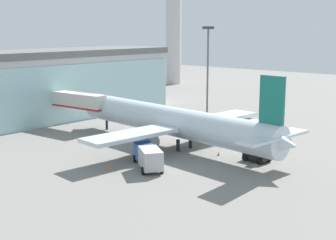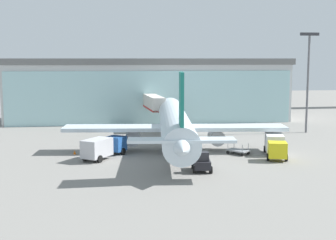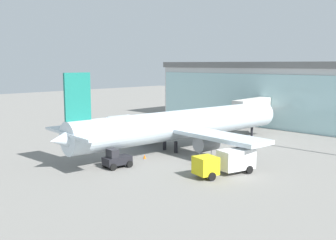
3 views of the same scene
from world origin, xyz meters
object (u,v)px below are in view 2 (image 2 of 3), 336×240
at_px(apron_light_mast, 308,73).
at_px(safety_cone_wingtip, 75,152).
at_px(fuel_truck, 275,145).
at_px(airplane, 175,124).
at_px(pushback_tug, 202,163).
at_px(jet_bridge, 153,103).
at_px(safety_cone_nose, 186,159).
at_px(catering_truck, 103,147).
at_px(baggage_cart, 238,151).

relative_size(apron_light_mast, safety_cone_wingtip, 30.48).
bearing_deg(fuel_truck, airplane, -101.68).
xyz_separation_m(airplane, pushback_tug, (1.27, -12.81, -2.60)).
xyz_separation_m(jet_bridge, safety_cone_nose, (1.46, -28.47, -4.27)).
distance_m(catering_truck, pushback_tug, 13.81).
bearing_deg(safety_cone_wingtip, pushback_tug, -37.38).
distance_m(jet_bridge, catering_truck, 26.98).
distance_m(airplane, safety_cone_nose, 8.23).
relative_size(catering_truck, fuel_truck, 0.95).
bearing_deg(fuel_truck, safety_cone_wingtip, -85.32).
bearing_deg(fuel_truck, jet_bridge, -139.11).
relative_size(airplane, pushback_tug, 11.81).
distance_m(jet_bridge, safety_cone_nose, 28.83).
bearing_deg(apron_light_mast, safety_cone_wingtip, -160.18).
distance_m(baggage_cart, pushback_tug, 10.78).
xyz_separation_m(fuel_truck, safety_cone_nose, (-11.85, -1.50, -1.19)).
xyz_separation_m(jet_bridge, catering_truck, (-8.61, -25.38, -3.08)).
relative_size(airplane, safety_cone_nose, 72.77).
height_order(fuel_truck, baggage_cart, fuel_truck).
bearing_deg(apron_light_mast, airplane, -153.56).
bearing_deg(pushback_tug, airplane, 12.37).
height_order(airplane, safety_cone_nose, airplane).
bearing_deg(fuel_truck, catering_truck, -79.55).
bearing_deg(baggage_cart, airplane, 20.50).
bearing_deg(safety_cone_nose, baggage_cart, 23.67).
bearing_deg(catering_truck, safety_cone_wingtip, 86.76).
xyz_separation_m(pushback_tug, safety_cone_wingtip, (-14.76, 11.28, -0.70)).
relative_size(baggage_cart, safety_cone_wingtip, 5.75).
bearing_deg(catering_truck, pushback_tug, -93.00).
bearing_deg(jet_bridge, airplane, 178.44).
relative_size(pushback_tug, safety_cone_wingtip, 6.16).
xyz_separation_m(baggage_cart, safety_cone_nose, (-7.46, -3.27, -0.23)).
distance_m(pushback_tug, safety_cone_nose, 5.40).
relative_size(airplane, fuel_truck, 5.25).
relative_size(pushback_tug, safety_cone_nose, 6.16).
relative_size(safety_cone_nose, safety_cone_wingtip, 1.00).
bearing_deg(baggage_cart, jet_bridge, -21.41).
bearing_deg(airplane, jet_bridge, 8.56).
height_order(apron_light_mast, catering_truck, apron_light_mast).
xyz_separation_m(airplane, safety_cone_wingtip, (-13.49, -1.53, -3.30)).
xyz_separation_m(safety_cone_nose, safety_cone_wingtip, (-13.86, 6.00, 0.00)).
bearing_deg(safety_cone_nose, pushback_tug, -80.31).
height_order(apron_light_mast, pushback_tug, apron_light_mast).
height_order(catering_truck, fuel_truck, same).
bearing_deg(jet_bridge, safety_cone_wingtip, 146.55).
distance_m(airplane, catering_truck, 10.88).
bearing_deg(catering_truck, fuel_truck, -59.84).
bearing_deg(safety_cone_nose, jet_bridge, 92.94).
relative_size(jet_bridge, safety_cone_wingtip, 24.12).
xyz_separation_m(apron_light_mast, safety_cone_nose, (-23.92, -19.62, -9.81)).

